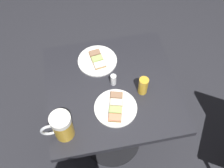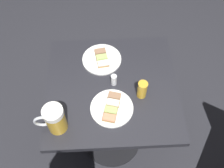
{
  "view_description": "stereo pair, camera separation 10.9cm",
  "coord_description": "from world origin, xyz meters",
  "px_view_note": "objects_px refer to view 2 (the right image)",
  "views": [
    {
      "loc": [
        0.15,
        0.75,
        1.93
      ],
      "look_at": [
        0.0,
        0.0,
        0.78
      ],
      "focal_mm": 41.76,
      "sensor_mm": 36.0,
      "label": 1
    },
    {
      "loc": [
        0.04,
        0.76,
        1.93
      ],
      "look_at": [
        0.0,
        0.0,
        0.78
      ],
      "focal_mm": 41.76,
      "sensor_mm": 36.0,
      "label": 2
    }
  ],
  "objects_px": {
    "beer_mug": "(55,119)",
    "salt_shaker": "(114,80)",
    "plate_near": "(102,59)",
    "plate_far": "(112,108)",
    "beer_glass_small": "(142,90)"
  },
  "relations": [
    {
      "from": "plate_near",
      "to": "plate_far",
      "type": "height_order",
      "value": "same"
    },
    {
      "from": "beer_mug",
      "to": "salt_shaker",
      "type": "height_order",
      "value": "beer_mug"
    },
    {
      "from": "plate_near",
      "to": "beer_glass_small",
      "type": "height_order",
      "value": "beer_glass_small"
    },
    {
      "from": "plate_far",
      "to": "beer_mug",
      "type": "xyz_separation_m",
      "value": [
        0.27,
        0.09,
        0.07
      ]
    },
    {
      "from": "beer_glass_small",
      "to": "beer_mug",
      "type": "bearing_deg",
      "value": 20.36
    },
    {
      "from": "beer_mug",
      "to": "salt_shaker",
      "type": "xyz_separation_m",
      "value": [
        -0.29,
        -0.24,
        -0.05
      ]
    },
    {
      "from": "plate_near",
      "to": "salt_shaker",
      "type": "bearing_deg",
      "value": 109.81
    },
    {
      "from": "plate_far",
      "to": "salt_shaker",
      "type": "distance_m",
      "value": 0.16
    },
    {
      "from": "plate_near",
      "to": "salt_shaker",
      "type": "distance_m",
      "value": 0.18
    },
    {
      "from": "plate_near",
      "to": "plate_far",
      "type": "bearing_deg",
      "value": 97.46
    },
    {
      "from": "plate_far",
      "to": "beer_glass_small",
      "type": "distance_m",
      "value": 0.18
    },
    {
      "from": "salt_shaker",
      "to": "beer_glass_small",
      "type": "bearing_deg",
      "value": 150.52
    },
    {
      "from": "plate_near",
      "to": "salt_shaker",
      "type": "xyz_separation_m",
      "value": [
        -0.06,
        0.17,
        0.03
      ]
    },
    {
      "from": "beer_glass_small",
      "to": "plate_far",
      "type": "bearing_deg",
      "value": 24.71
    },
    {
      "from": "beer_glass_small",
      "to": "salt_shaker",
      "type": "distance_m",
      "value": 0.16
    }
  ]
}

